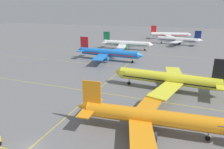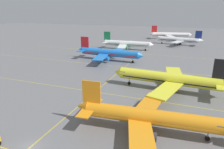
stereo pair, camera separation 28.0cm
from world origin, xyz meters
The scene contains 8 objects.
ground_plane centered at (0.00, 0.00, 0.00)m, with size 600.00×600.00×0.00m, color slate.
airliner_front_gate centered at (20.86, 13.88, 3.70)m, with size 34.87×29.95×10.83m.
airliner_second_row centered at (22.68, 40.56, 4.18)m, with size 39.36×33.94×12.24m.
airliner_third_row centered at (-12.09, 73.27, 4.04)m, with size 37.99×32.77×11.82m.
airliner_far_left_stand centered at (-12.22, 106.58, 3.91)m, with size 36.70×31.76×11.44m.
airliner_far_right_stand centered at (19.95, 138.87, 3.83)m, with size 36.06×30.85×11.21m.
airliner_distant_taxiway centered at (10.78, 168.61, 4.05)m, with size 37.96×32.25×11.86m.
taxiway_markings centered at (0.00, 46.80, 0.00)m, with size 156.40×143.15×0.01m.
Camera 2 is at (27.41, -26.18, 26.37)m, focal length 32.63 mm.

